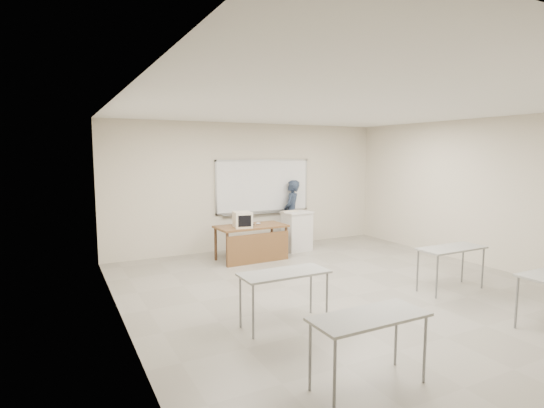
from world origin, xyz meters
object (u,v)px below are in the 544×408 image
podium (297,231)px  mouse (258,223)px  keyboard (290,211)px  crt_monitor (243,220)px  instructor_desk (253,235)px  whiteboard (263,187)px  presenter (292,213)px  laptop (244,222)px

podium → mouse: bearing=-174.1°
podium → keyboard: size_ratio=2.22×
crt_monitor → keyboard: bearing=28.8°
instructor_desk → mouse: size_ratio=14.29×
instructor_desk → keyboard: size_ratio=3.62×
whiteboard → mouse: bearing=-121.6°
presenter → podium: bearing=26.7°
mouse → keyboard: (0.97, 0.32, 0.17)m
crt_monitor → mouse: (0.45, 0.17, -0.14)m
instructor_desk → laptop: bearing=108.5°
keyboard → instructor_desk: bearing=-161.6°
podium → presenter: bearing=64.7°
crt_monitor → mouse: 0.50m
instructor_desk → mouse: mouse is taller
crt_monitor → keyboard: size_ratio=0.98×
podium → laptop: (-1.42, -0.13, 0.34)m
whiteboard → mouse: whiteboard is taller
whiteboard → mouse: 1.38m
instructor_desk → crt_monitor: size_ratio=3.70×
presenter → mouse: bearing=-11.5°
podium → mouse: 1.18m
crt_monitor → keyboard: (1.42, 0.49, 0.03)m
podium → presenter: (0.21, 0.61, 0.35)m
podium → instructor_desk: bearing=-169.3°
instructor_desk → mouse: bearing=37.0°
whiteboard → instructor_desk: size_ratio=1.65×
instructor_desk → laptop: (-0.10, 0.27, 0.25)m
laptop → keyboard: (1.27, 0.21, 0.13)m
instructor_desk → presenter: (1.53, 1.01, 0.26)m
podium → whiteboard: bearing=116.9°
laptop → podium: bearing=-3.5°
crt_monitor → laptop: crt_monitor is taller
laptop → mouse: 0.32m
whiteboard → presenter: (0.71, -0.15, -0.67)m
mouse → keyboard: size_ratio=0.25×
instructor_desk → laptop: size_ratio=4.62×
instructor_desk → podium: size_ratio=1.63×
instructor_desk → presenter: presenter is taller
mouse → keyboard: keyboard is taller
laptop → keyboard: 1.29m
laptop → mouse: bearing=-28.2°
mouse → presenter: size_ratio=0.06×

